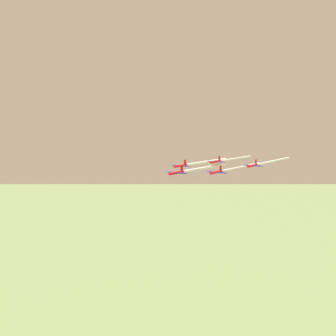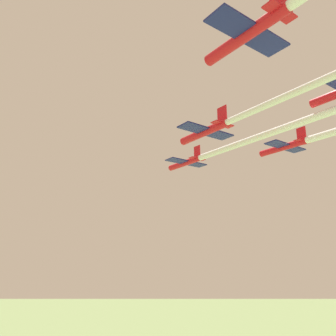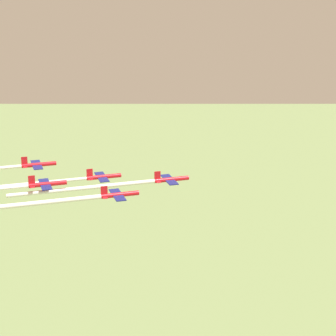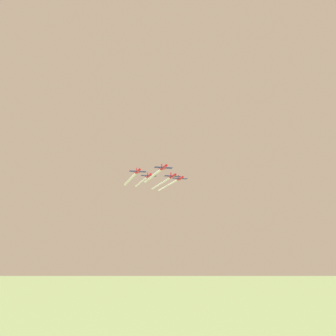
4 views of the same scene
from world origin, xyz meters
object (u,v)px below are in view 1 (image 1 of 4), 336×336
(jet_0, at_px, (177,173))
(jet_1, at_px, (217,172))
(jet_3, at_px, (253,165))
(jet_4, at_px, (216,162))
(jet_2, at_px, (181,166))

(jet_0, height_order, jet_1, jet_0)
(jet_3, relative_size, jet_4, 1.00)
(jet_1, relative_size, jet_4, 1.00)
(jet_3, bearing_deg, jet_2, 29.54)
(jet_1, bearing_deg, jet_2, 0.00)
(jet_0, distance_m, jet_3, 42.88)
(jet_4, bearing_deg, jet_2, 59.53)
(jet_3, bearing_deg, jet_0, 59.53)
(jet_3, xyz_separation_m, jet_4, (16.36, -14.30, 0.72))
(jet_2, bearing_deg, jet_4, -120.47)
(jet_2, distance_m, jet_4, 21.47)
(jet_0, relative_size, jet_4, 1.00)
(jet_1, relative_size, jet_3, 1.00)
(jet_1, height_order, jet_2, jet_2)
(jet_0, xyz_separation_m, jet_4, (-24.31, -27.80, 2.31))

